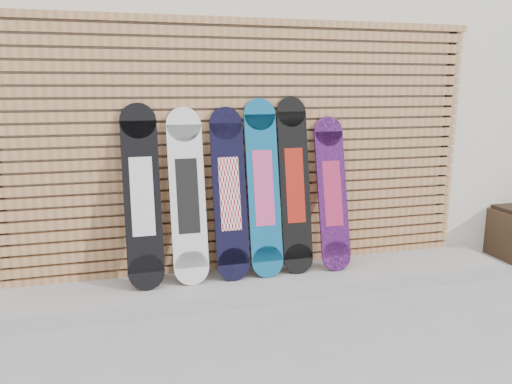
# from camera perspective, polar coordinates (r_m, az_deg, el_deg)

# --- Properties ---
(ground) EXTENTS (80.00, 80.00, 0.00)m
(ground) POSITION_cam_1_polar(r_m,az_deg,el_deg) (3.89, 4.80, -14.53)
(ground) COLOR gray
(ground) RESTS_ON ground
(building) EXTENTS (12.00, 5.00, 3.60)m
(building) POSITION_cam_1_polar(r_m,az_deg,el_deg) (6.98, -0.96, 12.54)
(building) COLOR beige
(building) RESTS_ON ground
(concrete_step) EXTENTS (4.60, 0.70, 0.12)m
(concrete_step) POSITION_cam_1_polar(r_m,az_deg,el_deg) (4.41, -0.09, -10.29)
(concrete_step) COLOR gray
(concrete_step) RESTS_ON ground
(slat_wall) EXTENTS (4.26, 0.08, 2.29)m
(slat_wall) POSITION_cam_1_polar(r_m,az_deg,el_deg) (4.40, -1.08, 5.13)
(slat_wall) COLOR #A36E44
(slat_wall) RESTS_ON ground
(snowboard_0) EXTENTS (0.29, 0.36, 1.49)m
(snowboard_0) POSITION_cam_1_polar(r_m,az_deg,el_deg) (4.13, -12.88, -0.51)
(snowboard_0) COLOR black
(snowboard_0) RESTS_ON concrete_step
(snowboard_1) EXTENTS (0.29, 0.34, 1.45)m
(snowboard_1) POSITION_cam_1_polar(r_m,az_deg,el_deg) (4.17, -7.83, -0.46)
(snowboard_1) COLOR silver
(snowboard_1) RESTS_ON concrete_step
(snowboard_2) EXTENTS (0.28, 0.34, 1.45)m
(snowboard_2) POSITION_cam_1_polar(r_m,az_deg,el_deg) (4.22, -3.03, -0.21)
(snowboard_2) COLOR black
(snowboard_2) RESTS_ON concrete_step
(snowboard_3) EXTENTS (0.28, 0.35, 1.52)m
(snowboard_3) POSITION_cam_1_polar(r_m,az_deg,el_deg) (4.29, 0.86, 0.46)
(snowboard_3) COLOR #0D537E
(snowboard_3) RESTS_ON concrete_step
(snowboard_4) EXTENTS (0.27, 0.33, 1.53)m
(snowboard_4) POSITION_cam_1_polar(r_m,az_deg,el_deg) (4.38, 4.45, 0.76)
(snowboard_4) COLOR black
(snowboard_4) RESTS_ON concrete_step
(snowboard_5) EXTENTS (0.27, 0.35, 1.35)m
(snowboard_5) POSITION_cam_1_polar(r_m,az_deg,el_deg) (4.51, 8.71, -0.16)
(snowboard_5) COLOR black
(snowboard_5) RESTS_ON concrete_step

